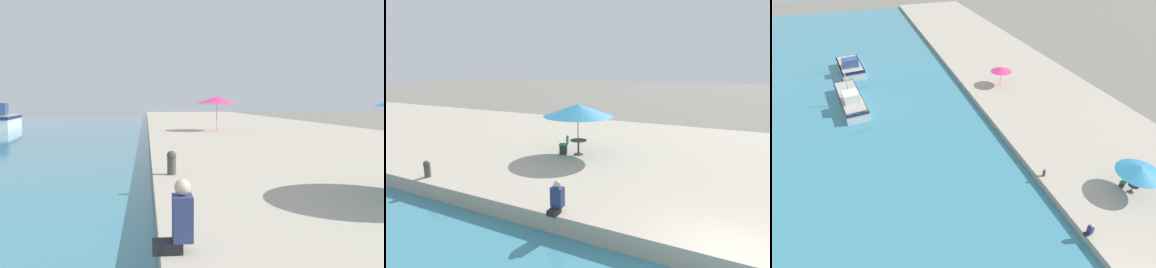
# 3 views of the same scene
# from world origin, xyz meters

# --- Properties ---
(cafe_umbrella_pink) EXTENTS (3.38, 3.38, 2.48)m
(cafe_umbrella_pink) POSITION_xyz_m (6.05, 7.06, 2.79)
(cafe_umbrella_pink) COLOR #B7B7B7
(cafe_umbrella_pink) RESTS_ON quay_promenade
(cafe_table) EXTENTS (0.80, 0.80, 0.74)m
(cafe_table) POSITION_xyz_m (5.92, 6.97, 1.15)
(cafe_table) COLOR #333338
(cafe_table) RESTS_ON quay_promenade
(cafe_chair_left) EXTENTS (0.52, 0.54, 0.91)m
(cafe_chair_left) POSITION_xyz_m (5.68, 7.65, 0.94)
(cafe_chair_left) COLOR #2D2D33
(cafe_chair_left) RESTS_ON quay_promenade
(person_at_quay) EXTENTS (0.53, 0.36, 0.98)m
(person_at_quay) POSITION_xyz_m (0.26, 4.83, 1.04)
(person_at_quay) COLOR #232328
(person_at_quay) RESTS_ON quay_promenade
(mooring_bollard) EXTENTS (0.26, 0.26, 0.65)m
(mooring_bollard) POSITION_xyz_m (0.51, 10.85, 0.96)
(mooring_bollard) COLOR #4C4742
(mooring_bollard) RESTS_ON quay_promenade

